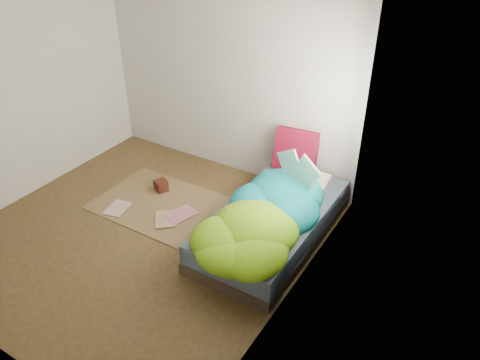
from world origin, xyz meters
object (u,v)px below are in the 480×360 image
object	(u,v)px
floor_book_b	(175,210)
bed	(272,224)
pillow_magenta	(296,150)
wooden_box	(161,185)
open_book	(298,160)
floor_book_a	(109,207)

from	to	relation	value
floor_book_b	bed	bearing A→B (deg)	26.39
floor_book_b	pillow_magenta	bearing A→B (deg)	64.63
pillow_magenta	wooden_box	size ratio (longest dim) A/B	3.53
bed	pillow_magenta	bearing A→B (deg)	101.40
pillow_magenta	floor_book_b	world-z (taller)	pillow_magenta
open_book	floor_book_a	size ratio (longest dim) A/B	1.55
floor_book_a	open_book	bearing A→B (deg)	11.35
bed	floor_book_a	world-z (taller)	bed
open_book	floor_book_a	xyz separation A→B (m)	(-2.00, -0.86, -0.80)
open_book	floor_book_b	xyz separation A→B (m)	(-1.29, -0.51, -0.80)
pillow_magenta	bed	bearing A→B (deg)	-87.26
bed	floor_book_b	bearing A→B (deg)	-170.51
open_book	floor_book_b	bearing A→B (deg)	-141.34
open_book	wooden_box	size ratio (longest dim) A/B	3.35
wooden_box	floor_book_b	world-z (taller)	wooden_box
wooden_box	floor_book_a	distance (m)	0.68
bed	open_book	xyz separation A→B (m)	(0.11, 0.31, 0.66)
pillow_magenta	floor_book_a	distance (m)	2.31
floor_book_a	floor_book_b	xyz separation A→B (m)	(0.71, 0.35, 0.00)
floor_book_a	bed	bearing A→B (deg)	4.15
open_book	floor_book_b	distance (m)	1.60
pillow_magenta	wooden_box	distance (m)	1.72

